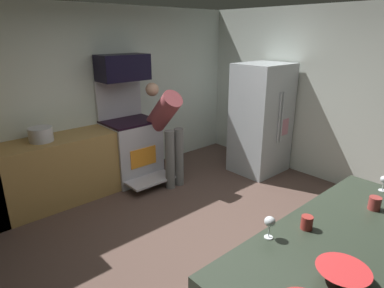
% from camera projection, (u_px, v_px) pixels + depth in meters
% --- Properties ---
extents(ground_plane, '(5.20, 4.80, 0.02)m').
position_uv_depth(ground_plane, '(207.00, 240.00, 3.72)').
color(ground_plane, brown).
extents(wall_back, '(5.20, 0.12, 2.60)m').
position_uv_depth(wall_back, '(100.00, 96.00, 4.94)').
color(wall_back, silver).
rests_on(wall_back, ground).
extents(wall_right, '(0.12, 4.80, 2.60)m').
position_uv_depth(wall_right, '(330.00, 97.00, 4.89)').
color(wall_right, silver).
rests_on(wall_right, ground).
extents(lower_cabinet_run, '(2.40, 0.60, 0.90)m').
position_uv_depth(lower_cabinet_run, '(56.00, 171.00, 4.40)').
color(lower_cabinet_run, '#9F7942').
rests_on(lower_cabinet_run, ground).
extents(oven_range, '(0.76, 0.99, 1.54)m').
position_uv_depth(oven_range, '(131.00, 148.00, 5.10)').
color(oven_range, '#B5B2BD').
rests_on(oven_range, ground).
extents(microwave, '(0.74, 0.38, 0.37)m').
position_uv_depth(microwave, '(123.00, 67.00, 4.77)').
color(microwave, black).
rests_on(microwave, oven_range).
extents(refrigerator, '(0.82, 0.73, 1.76)m').
position_uv_depth(refrigerator, '(261.00, 119.00, 5.31)').
color(refrigerator, '#B2BAC0').
rests_on(refrigerator, ground).
extents(person_cook, '(0.31, 0.71, 1.51)m').
position_uv_depth(person_cook, '(167.00, 126.00, 4.82)').
color(person_cook, slate).
rests_on(person_cook, ground).
extents(counter_island, '(2.10, 0.80, 0.90)m').
position_uv_depth(counter_island, '(333.00, 288.00, 2.39)').
color(counter_island, '#2C3529').
rests_on(counter_island, ground).
extents(mixing_bowl_large, '(0.29, 0.29, 0.09)m').
position_uv_depth(mixing_bowl_large, '(342.00, 275.00, 1.82)').
color(mixing_bowl_large, red).
rests_on(mixing_bowl_large, counter_island).
extents(wine_glass_near, '(0.08, 0.08, 0.16)m').
position_uv_depth(wine_glass_near, '(270.00, 222.00, 2.18)').
color(wine_glass_near, silver).
rests_on(wine_glass_near, counter_island).
extents(wine_glass_mid, '(0.06, 0.06, 0.14)m').
position_uv_depth(wine_glass_mid, '(384.00, 180.00, 2.85)').
color(wine_glass_mid, silver).
rests_on(wine_glass_mid, counter_island).
extents(mug_coffee, '(0.09, 0.09, 0.10)m').
position_uv_depth(mug_coffee, '(375.00, 203.00, 2.56)').
color(mug_coffee, '#983632').
rests_on(mug_coffee, counter_island).
extents(mug_tea, '(0.08, 0.08, 0.10)m').
position_uv_depth(mug_tea, '(307.00, 223.00, 2.31)').
color(mug_tea, maroon).
rests_on(mug_tea, counter_island).
extents(stock_pot, '(0.29, 0.29, 0.18)m').
position_uv_depth(stock_pot, '(41.00, 134.00, 4.15)').
color(stock_pot, '#BABAC2').
rests_on(stock_pot, lower_cabinet_run).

